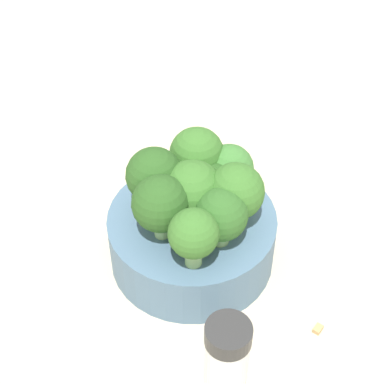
{
  "coord_description": "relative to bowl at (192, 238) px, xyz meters",
  "views": [
    {
      "loc": [
        0.39,
        0.04,
        0.47
      ],
      "look_at": [
        0.0,
        0.0,
        0.09
      ],
      "focal_mm": 60.0,
      "sensor_mm": 36.0,
      "label": 1
    }
  ],
  "objects": [
    {
      "name": "almond_crumb_1",
      "position": [
        0.07,
        0.12,
        -0.02
      ],
      "size": [
        0.01,
        0.01,
        0.01
      ],
      "primitive_type": "cube",
      "rotation": [
        0.0,
        0.0,
        2.61
      ],
      "color": "tan",
      "rests_on": "ground_plane"
    },
    {
      "name": "pepper_shaker",
      "position": [
        0.13,
        0.04,
        0.01
      ],
      "size": [
        0.04,
        0.04,
        0.07
      ],
      "color": "silver",
      "rests_on": "ground_plane"
    },
    {
      "name": "broccoli_floret_2",
      "position": [
        0.02,
        -0.02,
        0.06
      ],
      "size": [
        0.05,
        0.05,
        0.06
      ],
      "color": "#8EB770",
      "rests_on": "bowl"
    },
    {
      "name": "broccoli_floret_0",
      "position": [
        -0.04,
        -0.0,
        0.06
      ],
      "size": [
        0.05,
        0.05,
        0.06
      ],
      "color": "#7A9E5B",
      "rests_on": "bowl"
    },
    {
      "name": "ground_plane",
      "position": [
        0.0,
        0.0,
        -0.03
      ],
      "size": [
        3.0,
        3.0,
        0.0
      ],
      "primitive_type": "plane",
      "color": "beige"
    },
    {
      "name": "broccoli_floret_5",
      "position": [
        -0.0,
        0.04,
        0.06
      ],
      "size": [
        0.05,
        0.05,
        0.06
      ],
      "color": "#84AD66",
      "rests_on": "bowl"
    },
    {
      "name": "almond_crumb_0",
      "position": [
        -0.12,
        -0.05,
        -0.02
      ],
      "size": [
        0.01,
        0.01,
        0.01
      ],
      "primitive_type": "cube",
      "rotation": [
        0.0,
        0.0,
        2.22
      ],
      "color": "olive",
      "rests_on": "ground_plane"
    },
    {
      "name": "broccoli_floret_4",
      "position": [
        -0.02,
        0.02,
        0.05
      ],
      "size": [
        0.04,
        0.04,
        0.04
      ],
      "color": "#8EB770",
      "rests_on": "bowl"
    },
    {
      "name": "bowl",
      "position": [
        0.0,
        0.0,
        0.0
      ],
      "size": [
        0.15,
        0.15,
        0.05
      ],
      "primitive_type": "cylinder",
      "color": "slate",
      "rests_on": "ground_plane"
    },
    {
      "name": "broccoli_floret_6",
      "position": [
        -0.01,
        -0.03,
        0.06
      ],
      "size": [
        0.05,
        0.05,
        0.06
      ],
      "color": "#7A9E5B",
      "rests_on": "bowl"
    },
    {
      "name": "broccoli_floret_7",
      "position": [
        -0.04,
        0.03,
        0.05
      ],
      "size": [
        0.05,
        0.05,
        0.05
      ],
      "color": "#7A9E5B",
      "rests_on": "bowl"
    },
    {
      "name": "broccoli_floret_1",
      "position": [
        -0.0,
        -0.0,
        0.06
      ],
      "size": [
        0.06,
        0.06,
        0.06
      ],
      "color": "#7A9E5B",
      "rests_on": "bowl"
    },
    {
      "name": "broccoli_floret_8",
      "position": [
        0.02,
        0.03,
        0.06
      ],
      "size": [
        0.05,
        0.05,
        0.06
      ],
      "color": "#84AD66",
      "rests_on": "bowl"
    },
    {
      "name": "broccoli_floret_3",
      "position": [
        0.05,
        0.01,
        0.06
      ],
      "size": [
        0.04,
        0.04,
        0.06
      ],
      "color": "#84AD66",
      "rests_on": "bowl"
    }
  ]
}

